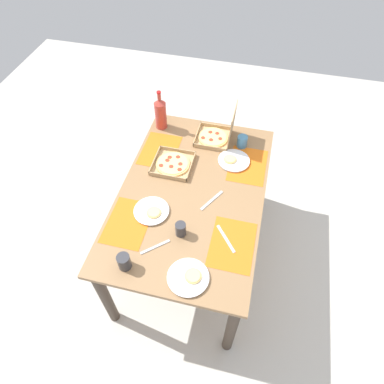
% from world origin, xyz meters
% --- Properties ---
extents(ground_plane, '(6.00, 6.00, 0.00)m').
position_xyz_m(ground_plane, '(0.00, 0.00, 0.00)').
color(ground_plane, beige).
extents(dining_table, '(1.49, 0.96, 0.77)m').
position_xyz_m(dining_table, '(0.00, 0.00, 0.65)').
color(dining_table, '#3F3328').
rests_on(dining_table, ground_plane).
extents(placemat_near_left, '(0.36, 0.26, 0.00)m').
position_xyz_m(placemat_near_left, '(-0.34, -0.33, 0.77)').
color(placemat_near_left, orange).
rests_on(placemat_near_left, dining_table).
extents(placemat_near_right, '(0.36, 0.26, 0.00)m').
position_xyz_m(placemat_near_right, '(0.34, -0.33, 0.77)').
color(placemat_near_right, orange).
rests_on(placemat_near_right, dining_table).
extents(placemat_far_left, '(0.36, 0.26, 0.00)m').
position_xyz_m(placemat_far_left, '(-0.34, 0.33, 0.77)').
color(placemat_far_left, orange).
rests_on(placemat_far_left, dining_table).
extents(placemat_far_right, '(0.36, 0.26, 0.00)m').
position_xyz_m(placemat_far_right, '(0.34, 0.33, 0.77)').
color(placemat_far_right, orange).
rests_on(placemat_far_right, dining_table).
extents(pizza_box_corner_right, '(0.26, 0.27, 0.29)m').
position_xyz_m(pizza_box_corner_right, '(-0.55, 0.06, 0.81)').
color(pizza_box_corner_right, tan).
rests_on(pizza_box_corner_right, dining_table).
extents(pizza_box_corner_left, '(0.28, 0.28, 0.04)m').
position_xyz_m(pizza_box_corner_left, '(-0.21, -0.19, 0.78)').
color(pizza_box_corner_left, tan).
rests_on(pizza_box_corner_left, dining_table).
extents(plate_near_left, '(0.23, 0.23, 0.03)m').
position_xyz_m(plate_near_left, '(-0.35, 0.22, 0.78)').
color(plate_near_left, white).
rests_on(plate_near_left, dining_table).
extents(plate_far_right, '(0.23, 0.23, 0.03)m').
position_xyz_m(plate_far_right, '(0.22, -0.21, 0.78)').
color(plate_far_right, white).
rests_on(plate_far_right, dining_table).
extents(plate_middle, '(0.24, 0.24, 0.03)m').
position_xyz_m(plate_middle, '(0.61, 0.13, 0.78)').
color(plate_middle, white).
rests_on(plate_middle, dining_table).
extents(soda_bottle, '(0.09, 0.09, 0.32)m').
position_xyz_m(soda_bottle, '(-0.60, -0.39, 0.90)').
color(soda_bottle, '#B2382D').
rests_on(soda_bottle, dining_table).
extents(cup_clear_left, '(0.08, 0.08, 0.09)m').
position_xyz_m(cup_clear_left, '(-0.52, 0.26, 0.81)').
color(cup_clear_left, teal).
rests_on(cup_clear_left, dining_table).
extents(cup_clear_right, '(0.08, 0.08, 0.10)m').
position_xyz_m(cup_clear_right, '(0.62, -0.24, 0.82)').
color(cup_clear_right, '#333338').
rests_on(cup_clear_right, dining_table).
extents(cup_spare, '(0.07, 0.07, 0.09)m').
position_xyz_m(cup_spare, '(0.33, 0.01, 0.81)').
color(cup_spare, '#333338').
rests_on(cup_spare, dining_table).
extents(knife_by_near_left, '(0.18, 0.15, 0.00)m').
position_xyz_m(knife_by_near_left, '(0.31, 0.29, 0.77)').
color(knife_by_near_left, '#B7B7BC').
rests_on(knife_by_near_left, dining_table).
extents(knife_by_far_right, '(0.19, 0.12, 0.00)m').
position_xyz_m(knife_by_far_right, '(0.04, 0.14, 0.77)').
color(knife_by_far_right, '#B7B7BC').
rests_on(knife_by_far_right, dining_table).
extents(fork_by_near_right, '(0.14, 0.15, 0.00)m').
position_xyz_m(fork_by_near_right, '(0.46, -0.11, 0.77)').
color(fork_by_near_right, '#B7B7BC').
rests_on(fork_by_near_right, dining_table).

